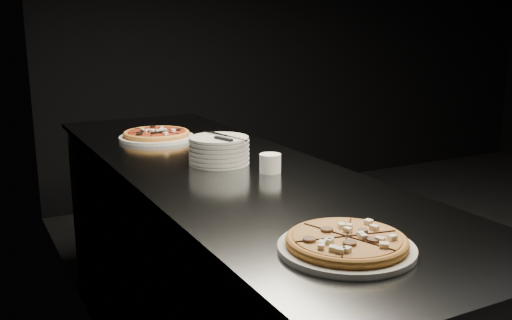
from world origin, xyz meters
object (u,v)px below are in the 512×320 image
pizza_tomato (157,135)px  ramekin (270,163)px  plate_stack (219,150)px  pizza_mushroom (347,243)px  counter (224,279)px  cutlery (223,137)px

pizza_tomato → ramekin: 0.78m
plate_stack → pizza_mushroom: bearing=-95.9°
counter → ramekin: size_ratio=32.40×
pizza_tomato → cutlery: (0.07, -0.57, 0.08)m
pizza_mushroom → pizza_tomato: size_ratio=0.98×
counter → ramekin: ramekin is taller
pizza_tomato → plate_stack: size_ratio=1.51×
pizza_mushroom → cutlery: bearing=83.4°
counter → pizza_tomato: bearing=96.2°
pizza_tomato → ramekin: (0.16, -0.76, 0.01)m
pizza_mushroom → ramekin: 0.73m
pizza_mushroom → pizza_tomato: 1.47m
plate_stack → cutlery: size_ratio=0.93×
counter → pizza_mushroom: 1.01m
ramekin → counter: bearing=118.3°
counter → ramekin: 0.54m
cutlery → counter: bearing=-143.6°
pizza_mushroom → plate_stack: bearing=84.1°
pizza_tomato → counter: bearing=-83.8°
plate_stack → cutlery: cutlery is taller
pizza_tomato → cutlery: 0.58m
ramekin → plate_stack: bearing=115.6°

